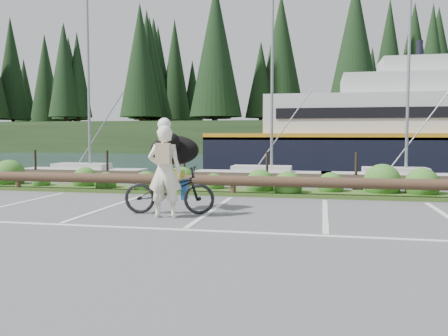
# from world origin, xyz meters

# --- Properties ---
(ground) EXTENTS (72.00, 72.00, 0.00)m
(ground) POSITION_xyz_m (0.00, 0.00, 0.00)
(ground) COLOR #505052
(harbor_backdrop) EXTENTS (170.00, 160.00, 30.00)m
(harbor_backdrop) POSITION_xyz_m (0.39, 78.47, -0.00)
(harbor_backdrop) COLOR #172739
(harbor_backdrop) RESTS_ON ground
(vegetation_strip) EXTENTS (34.00, 1.60, 0.10)m
(vegetation_strip) POSITION_xyz_m (0.00, 5.30, 0.05)
(vegetation_strip) COLOR #3D5B21
(vegetation_strip) RESTS_ON ground
(log_rail) EXTENTS (32.00, 0.30, 0.60)m
(log_rail) POSITION_xyz_m (0.00, 4.60, 0.00)
(log_rail) COLOR #443021
(log_rail) RESTS_ON ground
(bicycle) EXTENTS (2.11, 0.95, 1.07)m
(bicycle) POSITION_xyz_m (-0.84, 1.29, 0.54)
(bicycle) COLOR black
(bicycle) RESTS_ON ground
(cyclist) EXTENTS (0.77, 0.56, 1.97)m
(cyclist) POSITION_xyz_m (-0.78, 0.82, 0.99)
(cyclist) COLOR white
(cyclist) RESTS_ON ground
(dog) EXTENTS (0.72, 1.25, 0.69)m
(dog) POSITION_xyz_m (-0.91, 1.94, 1.41)
(dog) COLOR black
(dog) RESTS_ON bicycle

